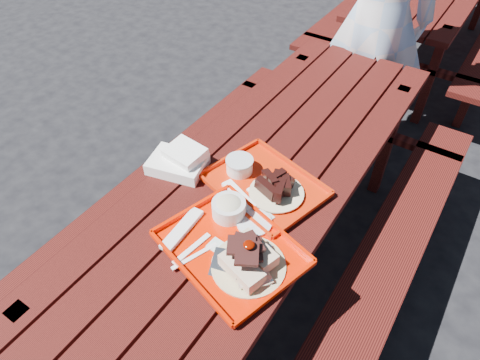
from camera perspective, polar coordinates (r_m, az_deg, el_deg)
The scene contains 6 objects.
ground at distance 2.36m, azimuth 2.05°, elevation -12.24°, with size 60.00×60.00×0.00m, color black.
picnic_table_near at distance 1.92m, azimuth 2.47°, elevation -2.95°, with size 1.41×2.40×0.75m.
near_tray at distance 1.49m, azimuth -0.60°, elevation -8.12°, with size 0.56×0.49×0.15m.
far_tray at distance 1.70m, azimuth 2.91°, elevation -0.41°, with size 0.51×0.45×0.07m.
white_cloth at distance 1.79m, azimuth -8.04°, elevation 2.55°, with size 0.26×0.21×0.09m.
person at distance 2.77m, azimuth 17.92°, elevation 19.73°, with size 0.66×0.43×1.81m, color #ABCBEE.
Camera 1 is at (0.65, -1.13, 1.97)m, focal length 32.00 mm.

